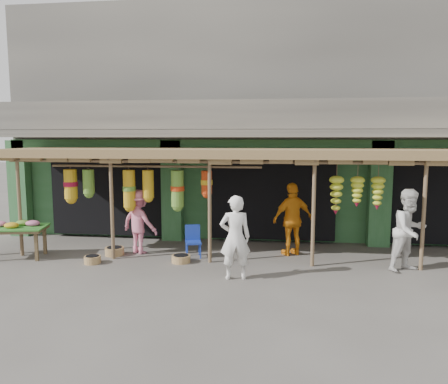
# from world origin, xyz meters

# --- Properties ---
(ground) EXTENTS (80.00, 80.00, 0.00)m
(ground) POSITION_xyz_m (0.00, 0.00, 0.00)
(ground) COLOR #514C47
(ground) RESTS_ON ground
(building) EXTENTS (16.40, 6.80, 7.00)m
(building) POSITION_xyz_m (-0.00, 4.87, 3.37)
(building) COLOR gray
(building) RESTS_ON ground
(awning) EXTENTS (14.00, 2.70, 2.79)m
(awning) POSITION_xyz_m (-0.16, 0.80, 2.58)
(awning) COLOR brown
(awning) RESTS_ON ground
(flower_table) EXTENTS (1.75, 1.24, 0.95)m
(flower_table) POSITION_xyz_m (-6.54, -0.42, 0.77)
(flower_table) COLOR brown
(flower_table) RESTS_ON ground
(blue_chair) EXTENTS (0.49, 0.49, 0.82)m
(blue_chair) POSITION_xyz_m (-2.02, 0.28, 0.46)
(blue_chair) COLOR #1934A6
(blue_chair) RESTS_ON ground
(basket_left) EXTENTS (0.55, 0.55, 0.21)m
(basket_left) POSITION_xyz_m (-4.10, 0.14, 0.10)
(basket_left) COLOR olive
(basket_left) RESTS_ON ground
(basket_mid) EXTENTS (0.52, 0.52, 0.18)m
(basket_mid) POSITION_xyz_m (-2.21, -0.30, 0.09)
(basket_mid) COLOR #9F7447
(basket_mid) RESTS_ON ground
(basket_right) EXTENTS (0.45, 0.45, 0.19)m
(basket_right) POSITION_xyz_m (-4.36, -0.66, 0.09)
(basket_right) COLOR olive
(basket_right) RESTS_ON ground
(person_front) EXTENTS (0.75, 0.57, 1.85)m
(person_front) POSITION_xyz_m (-0.75, -1.38, 0.93)
(person_front) COLOR white
(person_front) RESTS_ON ground
(person_right) EXTENTS (1.17, 1.11, 1.92)m
(person_right) POSITION_xyz_m (3.18, -0.31, 0.96)
(person_right) COLOR silver
(person_right) RESTS_ON ground
(person_vendor) EXTENTS (1.21, 0.95, 1.92)m
(person_vendor) POSITION_xyz_m (0.55, 0.77, 0.96)
(person_vendor) COLOR orange
(person_vendor) RESTS_ON ground
(person_shopper) EXTENTS (1.27, 1.03, 1.71)m
(person_shopper) POSITION_xyz_m (-3.50, 0.44, 0.85)
(person_shopper) COLOR pink
(person_shopper) RESTS_ON ground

